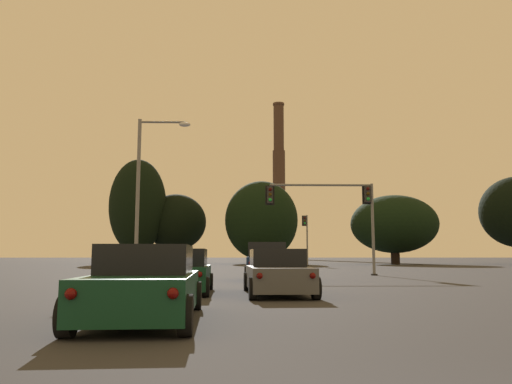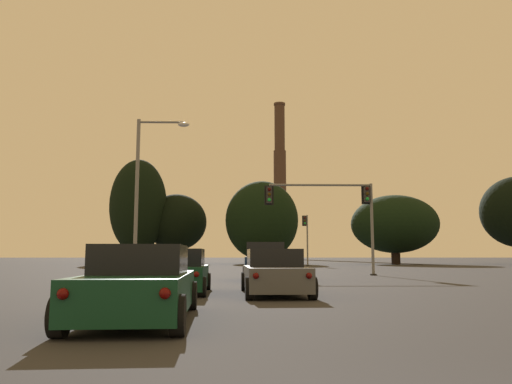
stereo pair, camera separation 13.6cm
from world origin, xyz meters
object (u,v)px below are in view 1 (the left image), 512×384
object	(u,v)px
smokestack	(279,197)
sedan_left_lane_third	(146,285)
hatchback_left_lane_second	(182,273)
traffic_light_overhead_right	(336,204)
street_lamp	(146,180)
traffic_light_far_right	(306,232)
suv_center_lane_front	(266,262)
sedan_center_lane_second	(277,273)

from	to	relation	value
smokestack	sedan_left_lane_third	bearing A→B (deg)	-95.07
hatchback_left_lane_second	sedan_left_lane_third	distance (m)	6.83
hatchback_left_lane_second	traffic_light_overhead_right	bearing A→B (deg)	60.22
sedan_left_lane_third	street_lamp	world-z (taller)	street_lamp
traffic_light_overhead_right	traffic_light_far_right	xyz separation A→B (m)	(1.66, 28.03, -0.51)
traffic_light_overhead_right	smokestack	xyz separation A→B (m)	(6.76, 141.31, 17.18)
hatchback_left_lane_second	street_lamp	world-z (taller)	street_lamp
suv_center_lane_front	street_lamp	bearing A→B (deg)	161.73
sedan_center_lane_second	street_lamp	size ratio (longest dim) A/B	0.54
traffic_light_overhead_right	smokestack	distance (m)	142.51
sedan_center_lane_second	traffic_light_overhead_right	distance (m)	16.31
street_lamp	smokestack	bearing A→B (deg)	82.97
traffic_light_far_right	street_lamp	size ratio (longest dim) A/B	0.69
sedan_center_lane_second	traffic_light_overhead_right	bearing A→B (deg)	70.60
sedan_center_lane_second	suv_center_lane_front	distance (m)	8.88
traffic_light_far_right	smokestack	size ratio (longest dim) A/B	0.11
hatchback_left_lane_second	traffic_light_overhead_right	xyz separation A→B (m)	(7.82, 14.57, 3.79)
sedan_left_lane_third	street_lamp	bearing A→B (deg)	98.47
hatchback_left_lane_second	traffic_light_far_right	distance (m)	43.77
suv_center_lane_front	sedan_left_lane_third	world-z (taller)	suv_center_lane_front
sedan_center_lane_second	smokestack	size ratio (longest dim) A/B	0.09
hatchback_left_lane_second	traffic_light_far_right	bearing A→B (deg)	75.90
smokestack	traffic_light_overhead_right	bearing A→B (deg)	-92.74
hatchback_left_lane_second	suv_center_lane_front	bearing A→B (deg)	67.75
traffic_light_overhead_right	hatchback_left_lane_second	bearing A→B (deg)	-118.22
sedan_center_lane_second	street_lamp	distance (m)	13.66
suv_center_lane_front	street_lamp	xyz separation A→B (m)	(-6.47, 2.26, 4.42)
street_lamp	sedan_left_lane_third	bearing A→B (deg)	-78.73
sedan_left_lane_third	traffic_light_overhead_right	bearing A→B (deg)	67.45
street_lamp	sedan_center_lane_second	bearing A→B (deg)	-60.10
sedan_center_lane_second	hatchback_left_lane_second	world-z (taller)	hatchback_left_lane_second
sedan_left_lane_third	traffic_light_far_right	bearing A→B (deg)	76.50
smokestack	street_lamp	bearing A→B (deg)	-97.03
sedan_center_lane_second	smokestack	bearing A→B (deg)	83.82
smokestack	sedan_center_lane_second	bearing A→B (deg)	-94.21
sedan_center_lane_second	smokestack	distance (m)	158.26
hatchback_left_lane_second	traffic_light_overhead_right	distance (m)	16.97
sedan_center_lane_second	hatchback_left_lane_second	xyz separation A→B (m)	(-3.07, 0.56, -0.00)
sedan_center_lane_second	sedan_left_lane_third	distance (m)	6.93
street_lamp	hatchback_left_lane_second	bearing A→B (deg)	-72.51
sedan_left_lane_third	suv_center_lane_front	bearing A→B (deg)	75.98
sedan_left_lane_third	traffic_light_far_right	world-z (taller)	traffic_light_far_right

